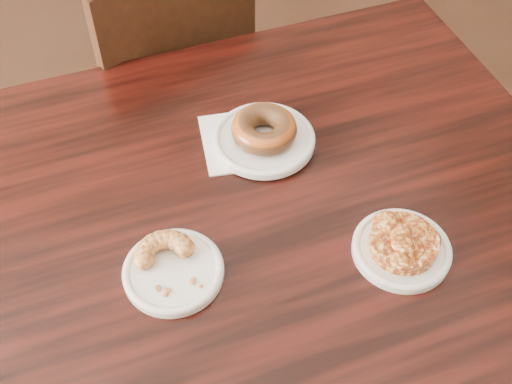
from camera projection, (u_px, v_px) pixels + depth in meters
name	position (u px, v px, depth m)	size (l,w,h in m)	color
floor	(248.00, 317.00, 1.73)	(5.00, 5.00, 0.00)	black
cafe_table	(284.00, 348.00, 1.26)	(1.00, 1.00, 0.75)	black
chair_far	(152.00, 97.00, 1.62)	(0.41, 0.41, 0.90)	black
napkin	(244.00, 140.00, 1.11)	(0.14, 0.14, 0.00)	white
plate_donut	(264.00, 140.00, 1.09)	(0.17, 0.17, 0.01)	white
plate_cruller	(174.00, 272.00, 0.93)	(0.15, 0.15, 0.01)	white
plate_fritter	(401.00, 250.00, 0.95)	(0.15, 0.15, 0.01)	white
glazed_donut	(264.00, 129.00, 1.08)	(0.11, 0.11, 0.04)	brown
apple_fritter	(404.00, 241.00, 0.94)	(0.14, 0.14, 0.03)	#4A1307
cruller_fragment	(172.00, 264.00, 0.91)	(0.10, 0.10, 0.03)	brown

